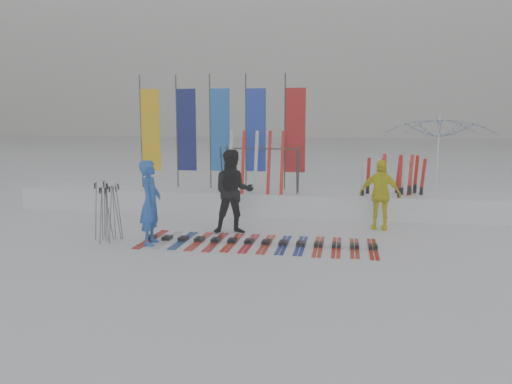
% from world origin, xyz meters
% --- Properties ---
extents(ground, '(120.00, 120.00, 0.00)m').
position_xyz_m(ground, '(0.00, 0.00, 0.00)').
color(ground, white).
rests_on(ground, ground).
extents(snow_bank, '(14.00, 1.60, 0.60)m').
position_xyz_m(snow_bank, '(0.00, 4.60, 0.30)').
color(snow_bank, white).
rests_on(snow_bank, ground).
extents(person_blue, '(0.48, 0.67, 1.74)m').
position_xyz_m(person_blue, '(-1.82, 0.62, 0.87)').
color(person_blue, blue).
rests_on(person_blue, ground).
extents(person_black, '(1.09, 0.95, 1.89)m').
position_xyz_m(person_black, '(-0.37, 1.89, 0.95)').
color(person_black, black).
rests_on(person_black, ground).
extents(person_yellow, '(1.01, 0.55, 1.63)m').
position_xyz_m(person_yellow, '(2.90, 2.95, 0.81)').
color(person_yellow, yellow).
rests_on(person_yellow, ground).
extents(tent_canopy, '(3.08, 3.14, 2.69)m').
position_xyz_m(tent_canopy, '(4.52, 5.11, 1.35)').
color(tent_canopy, white).
rests_on(tent_canopy, ground).
extents(ski_row, '(4.82, 1.69, 0.07)m').
position_xyz_m(ski_row, '(0.33, 1.01, 0.04)').
color(ski_row, '#B50E0F').
rests_on(ski_row, ground).
extents(pole_cluster, '(0.58, 0.66, 1.26)m').
position_xyz_m(pole_cluster, '(-2.83, 0.75, 0.61)').
color(pole_cluster, '#595B60').
rests_on(pole_cluster, ground).
extents(feather_flags, '(4.69, 0.30, 3.20)m').
position_xyz_m(feather_flags, '(-1.41, 4.81, 2.24)').
color(feather_flags, '#383A3F').
rests_on(feather_flags, ground).
extents(ski_rack, '(2.04, 0.80, 1.23)m').
position_xyz_m(ski_rack, '(-0.15, 4.20, 1.38)').
color(ski_rack, '#383A3F').
rests_on(ski_rack, ground).
extents(upright_skis, '(1.61, 0.95, 1.69)m').
position_xyz_m(upright_skis, '(3.35, 4.43, 0.79)').
color(upright_skis, red).
rests_on(upright_skis, ground).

